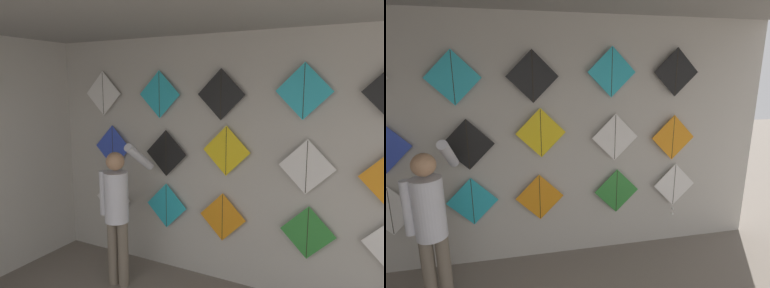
{
  "view_description": "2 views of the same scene",
  "coord_description": "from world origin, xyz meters",
  "views": [
    {
      "loc": [
        1.58,
        -0.13,
        2.26
      ],
      "look_at": [
        -0.29,
        3.33,
        1.63
      ],
      "focal_mm": 35.0,
      "sensor_mm": 36.0,
      "label": 1
    },
    {
      "loc": [
        -0.26,
        0.33,
        2.21
      ],
      "look_at": [
        0.37,
        3.33,
        1.46
      ],
      "focal_mm": 28.0,
      "sensor_mm": 36.0,
      "label": 2
    }
  ],
  "objects": [
    {
      "name": "shopkeeper",
      "position": [
        -1.04,
        2.99,
        0.92
      ],
      "size": [
        0.41,
        0.59,
        1.63
      ],
      "rotation": [
        0.0,
        0.0,
        0.13
      ],
      "color": "#726656",
      "rests_on": "ground"
    },
    {
      "name": "kite_0",
      "position": [
        -1.6,
        3.57,
        0.77
      ],
      "size": [
        0.55,
        0.01,
        0.55
      ],
      "color": "white"
    },
    {
      "name": "kite_2",
      "position": [
        -0.03,
        3.57,
        0.78
      ],
      "size": [
        0.55,
        0.01,
        0.55
      ],
      "color": "orange"
    },
    {
      "name": "kite_6",
      "position": [
        -0.77,
        3.57,
        1.45
      ],
      "size": [
        0.55,
        0.01,
        0.55
      ],
      "color": "black"
    },
    {
      "name": "kite_3",
      "position": [
        0.91,
        3.57,
        0.78
      ],
      "size": [
        0.55,
        0.01,
        0.55
      ],
      "color": "#338C38"
    },
    {
      "name": "kite_12",
      "position": [
        -0.06,
        3.57,
        2.15
      ],
      "size": [
        0.55,
        0.01,
        0.55
      ],
      "color": "black"
    },
    {
      "name": "kite_8",
      "position": [
        0.87,
        3.57,
        1.45
      ],
      "size": [
        0.55,
        0.01,
        0.55
      ],
      "color": "white"
    },
    {
      "name": "kite_10",
      "position": [
        -1.71,
        3.57,
        2.14
      ],
      "size": [
        0.55,
        0.01,
        0.55
      ],
      "color": "white"
    },
    {
      "name": "back_panel",
      "position": [
        0.0,
        3.66,
        1.4
      ],
      "size": [
        5.56,
        0.06,
        2.8
      ],
      "primitive_type": "cube",
      "color": "#BCB7AD",
      "rests_on": "ground"
    },
    {
      "name": "kite_1",
      "position": [
        -0.77,
        3.57,
        0.8
      ],
      "size": [
        0.55,
        0.01,
        0.55
      ],
      "color": "#28B2C6"
    },
    {
      "name": "kite_13",
      "position": [
        0.81,
        3.57,
        2.19
      ],
      "size": [
        0.55,
        0.01,
        0.55
      ],
      "color": "#28B2C6"
    },
    {
      "name": "kite_7",
      "position": [
        0.01,
        3.57,
        1.54
      ],
      "size": [
        0.55,
        0.01,
        0.55
      ],
      "color": "yellow"
    },
    {
      "name": "kite_11",
      "position": [
        -0.85,
        3.57,
        2.14
      ],
      "size": [
        0.55,
        0.01,
        0.55
      ],
      "color": "#28B2C6"
    },
    {
      "name": "kite_5",
      "position": [
        -1.58,
        3.57,
        1.46
      ],
      "size": [
        0.55,
        0.01,
        0.55
      ],
      "color": "blue"
    }
  ]
}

